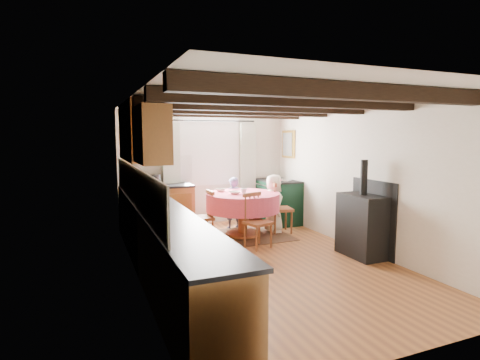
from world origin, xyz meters
name	(u,v)px	position (x,y,z in m)	size (l,w,h in m)	color
floor	(260,261)	(0.00, 0.00, 0.00)	(3.60, 5.50, 0.00)	#A16130
ceiling	(261,100)	(0.00, 0.00, 2.40)	(3.60, 5.50, 0.00)	white
wall_back	(205,168)	(0.00, 2.75, 1.20)	(3.60, 0.00, 2.40)	silver
wall_front	(406,220)	(0.00, -2.75, 1.20)	(3.60, 0.00, 2.40)	silver
wall_left	(136,189)	(-1.80, 0.00, 1.20)	(0.00, 5.50, 2.40)	silver
wall_right	(359,177)	(1.80, 0.00, 1.20)	(0.00, 5.50, 2.40)	silver
beam_a	(351,91)	(0.00, -2.00, 2.31)	(3.60, 0.16, 0.16)	black
beam_b	(297,100)	(0.00, -1.00, 2.31)	(3.60, 0.16, 0.16)	black
beam_c	(261,106)	(0.00, 0.00, 2.31)	(3.60, 0.16, 0.16)	black
beam_d	(235,110)	(0.00, 1.00, 2.31)	(3.60, 0.16, 0.16)	black
beam_e	(216,114)	(0.00, 2.00, 2.31)	(3.60, 0.16, 0.16)	black
splash_left	(134,186)	(-1.78, 0.30, 1.20)	(0.02, 4.50, 0.55)	beige
splash_back	(158,170)	(-1.00, 2.73, 1.20)	(1.40, 0.02, 0.55)	beige
base_cabinet_left	(160,243)	(-1.50, 0.00, 0.44)	(0.60, 5.30, 0.88)	#925C28
base_cabinet_back	(159,209)	(-1.05, 2.45, 0.44)	(1.30, 0.60, 0.88)	#925C28
worktop_left	(161,210)	(-1.48, 0.00, 0.90)	(0.64, 5.30, 0.04)	black
worktop_back	(159,186)	(-1.05, 2.43, 0.90)	(1.30, 0.64, 0.04)	black
wall_cabinet_glass	(135,132)	(-1.63, 1.20, 1.95)	(0.34, 1.80, 0.90)	#925C28
wall_cabinet_solid	(151,135)	(-1.63, -0.30, 1.90)	(0.34, 0.90, 0.70)	#925C28
window_frame	(210,149)	(0.10, 2.73, 1.60)	(1.34, 0.03, 1.54)	white
window_pane	(210,149)	(0.10, 2.74, 1.60)	(1.20, 0.01, 1.40)	white
curtain_left	(172,174)	(-0.75, 2.65, 1.10)	(0.35, 0.10, 2.10)	#B5C398
curtain_right	(248,171)	(0.95, 2.65, 1.10)	(0.35, 0.10, 2.10)	#B5C398
curtain_rod	(211,121)	(0.10, 2.65, 2.20)	(0.03, 0.03, 2.00)	black
wall_picture	(288,144)	(1.77, 2.30, 1.70)	(0.04, 0.50, 0.60)	gold
wall_plate	(251,144)	(1.05, 2.72, 1.70)	(0.30, 0.30, 0.02)	silver
rug	(243,236)	(0.31, 1.41, 0.01)	(1.69, 1.32, 0.01)	#392B21
dining_table	(243,215)	(0.31, 1.41, 0.41)	(1.37, 1.37, 0.82)	#ED485C
chair_near	(258,221)	(0.27, 0.65, 0.47)	(0.40, 0.42, 0.93)	brown
chair_left	(202,216)	(-0.49, 1.42, 0.46)	(0.39, 0.41, 0.91)	brown
chair_right	(281,207)	(1.13, 1.43, 0.50)	(0.43, 0.45, 1.00)	brown
aga_range	(278,201)	(1.47, 2.19, 0.48)	(0.67, 1.04, 0.96)	black
cast_iron_stove	(363,208)	(1.58, -0.38, 0.76)	(0.46, 0.76, 1.52)	black
child_far	(233,203)	(0.38, 2.10, 0.53)	(0.38, 0.25, 1.05)	#4C4E75
child_right	(274,203)	(1.00, 1.49, 0.57)	(0.56, 0.36, 1.14)	#FAEACF
bowl_a	(235,193)	(0.12, 1.35, 0.85)	(0.21, 0.21, 0.05)	silver
bowl_b	(221,190)	(-0.01, 1.76, 0.85)	(0.19, 0.19, 0.06)	silver
cup	(244,191)	(0.29, 1.32, 0.88)	(0.11, 0.11, 0.10)	silver
canister_tall	(142,180)	(-1.38, 2.44, 1.03)	(0.13, 0.13, 0.22)	#262628
canister_wide	(156,179)	(-1.08, 2.57, 1.02)	(0.18, 0.18, 0.20)	#262628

